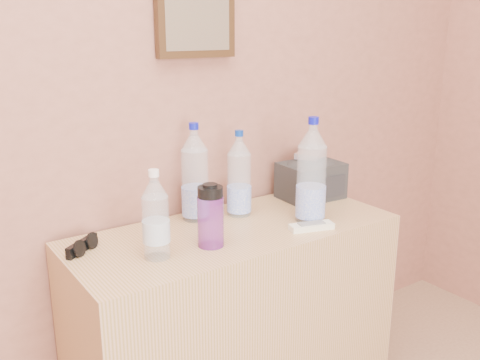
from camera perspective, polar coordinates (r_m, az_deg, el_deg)
name	(u,v)px	position (r m, az deg, el deg)	size (l,w,h in m)	color
picture_frame	(196,20)	(1.91, -4.71, 16.61)	(0.30, 0.03, 0.25)	#382311
dresser	(235,321)	(1.99, -0.54, -14.78)	(1.14, 0.48, 0.71)	#A88951
pet_large_b	(195,177)	(1.89, -4.83, 0.27)	(0.09, 0.09, 0.35)	silver
pet_large_c	(239,178)	(1.93, -0.09, 0.20)	(0.09, 0.09, 0.31)	silver
pet_large_d	(311,176)	(1.88, 7.63, 0.42)	(0.10, 0.10, 0.37)	#ADC4E0
pet_small	(156,220)	(1.59, -8.98, -4.20)	(0.08, 0.08, 0.27)	white
nalgene_bottle	(211,216)	(1.67, -3.16, -3.82)	(0.08, 0.08, 0.20)	#732690
sunglasses	(82,246)	(1.72, -16.50, -6.75)	(0.14, 0.05, 0.04)	black
ac_remote	(311,227)	(1.84, 7.63, -4.94)	(0.15, 0.05, 0.02)	silver
toiletry_bag	(311,178)	(2.16, 7.57, 0.20)	(0.24, 0.17, 0.16)	black
foil_packet	(310,155)	(2.15, 7.52, 2.69)	(0.11, 0.10, 0.02)	silver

